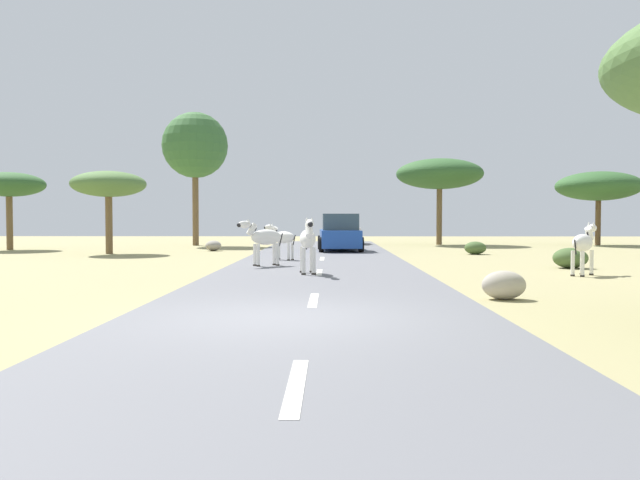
{
  "coord_description": "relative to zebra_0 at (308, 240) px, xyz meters",
  "views": [
    {
      "loc": [
        0.74,
        -9.73,
        1.59
      ],
      "look_at": [
        0.35,
        13.64,
        0.77
      ],
      "focal_mm": 35.33,
      "sensor_mm": 36.0,
      "label": 1
    }
  ],
  "objects": [
    {
      "name": "tree_6",
      "position": [
        7.1,
        20.28,
        3.2
      ],
      "size": [
        5.14,
        5.14,
        5.11
      ],
      "color": "brown",
      "rests_on": "ground_plane"
    },
    {
      "name": "zebra_3",
      "position": [
        7.63,
        0.19,
        -0.11
      ],
      "size": [
        1.21,
        1.3,
        1.48
      ],
      "rotation": [
        0.0,
        0.0,
        5.55
      ],
      "color": "silver",
      "rests_on": "ground_plane"
    },
    {
      "name": "bush_3",
      "position": [
        8.22,
        2.72,
        -0.67
      ],
      "size": [
        1.08,
        0.97,
        0.65
      ],
      "primitive_type": "ellipsoid",
      "color": "#425B2D",
      "rests_on": "ground_plane"
    },
    {
      "name": "car_1",
      "position": [
        1.06,
        12.43,
        -0.14
      ],
      "size": [
        2.15,
        4.4,
        1.74
      ],
      "rotation": [
        0.0,
        0.0,
        0.04
      ],
      "color": "#1E479E",
      "rests_on": "road"
    },
    {
      "name": "tree_4",
      "position": [
        -9.22,
        10.47,
        2.07
      ],
      "size": [
        3.27,
        3.27,
        3.67
      ],
      "color": "brown",
      "rests_on": "ground_plane"
    },
    {
      "name": "rock_1",
      "position": [
        4.01,
        -5.0,
        -0.71
      ],
      "size": [
        0.85,
        0.62,
        0.57
      ],
      "primitive_type": "ellipsoid",
      "color": "#A89E8C",
      "rests_on": "ground_plane"
    },
    {
      "name": "road",
      "position": [
        0.31,
        -7.56,
        -0.97
      ],
      "size": [
        6.0,
        64.0,
        0.05
      ],
      "primitive_type": "cube",
      "color": "slate",
      "rests_on": "ground_plane"
    },
    {
      "name": "ground_plane",
      "position": [
        -0.12,
        -7.56,
        -0.99
      ],
      "size": [
        90.0,
        90.0,
        0.0
      ],
      "primitive_type": "plane",
      "color": "#998E60"
    },
    {
      "name": "zebra_1",
      "position": [
        -1.53,
        2.89,
        -0.04
      ],
      "size": [
        1.46,
        1.03,
        1.52
      ],
      "rotation": [
        0.0,
        0.0,
        2.11
      ],
      "color": "silver",
      "rests_on": "road"
    },
    {
      "name": "car_0",
      "position": [
        1.41,
        20.57,
        -0.14
      ],
      "size": [
        2.11,
        4.39,
        1.74
      ],
      "rotation": [
        0.0,
        0.0,
        3.17
      ],
      "color": "white",
      "rests_on": "road"
    },
    {
      "name": "tree_5",
      "position": [
        -15.45,
        13.91,
        2.24
      ],
      "size": [
        3.48,
        3.48,
        3.88
      ],
      "color": "brown",
      "rests_on": "ground_plane"
    },
    {
      "name": "zebra_0",
      "position": [
        0.0,
        0.0,
        0.0
      ],
      "size": [
        0.55,
        1.67,
        1.58
      ],
      "rotation": [
        0.0,
        0.0,
        3.25
      ],
      "color": "silver",
      "rests_on": "road"
    },
    {
      "name": "tree_2",
      "position": [
        16.27,
        19.75,
        2.45
      ],
      "size": [
        4.85,
        4.85,
        4.3
      ],
      "color": "brown",
      "rests_on": "ground_plane"
    },
    {
      "name": "lane_markings",
      "position": [
        0.31,
        -8.56,
        -0.94
      ],
      "size": [
        0.16,
        56.0,
        0.01
      ],
      "color": "silver",
      "rests_on": "road"
    },
    {
      "name": "bush_2",
      "position": [
        6.97,
        10.32,
        -0.71
      ],
      "size": [
        0.94,
        0.85,
        0.56
      ],
      "primitive_type": "ellipsoid",
      "color": "#425B2D",
      "rests_on": "ground_plane"
    },
    {
      "name": "rock_0",
      "position": [
        -5.06,
        13.06,
        -0.74
      ],
      "size": [
        0.76,
        0.83,
        0.5
      ],
      "primitive_type": "ellipsoid",
      "color": "gray",
      "rests_on": "ground_plane"
    },
    {
      "name": "tree_7",
      "position": [
        -7.2,
        19.02,
        4.77
      ],
      "size": [
        3.78,
        3.78,
        7.68
      ],
      "color": "brown",
      "rests_on": "ground_plane"
    },
    {
      "name": "zebra_4",
      "position": [
        -1.17,
        5.84,
        -0.13
      ],
      "size": [
        1.3,
        0.94,
        1.36
      ],
      "rotation": [
        0.0,
        0.0,
        1.02
      ],
      "color": "silver",
      "rests_on": "road"
    }
  ]
}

